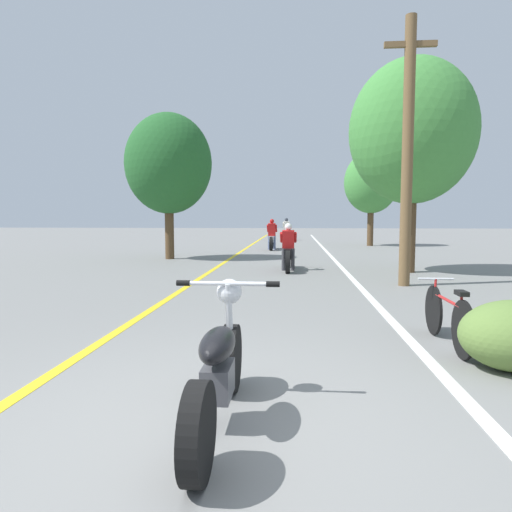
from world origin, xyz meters
TOP-DOWN VIEW (x-y plane):
  - ground_plane at (0.00, 0.00)m, footprint 120.00×120.00m
  - lane_stripe_center at (-1.70, 12.03)m, footprint 0.14×48.00m
  - lane_stripe_edge at (2.05, 12.03)m, footprint 0.14×48.00m
  - utility_pole at (3.06, 7.12)m, footprint 1.10×0.24m
  - roadside_tree_right_near at (3.77, 9.64)m, footprint 3.37×3.03m
  - roadside_tree_right_far at (4.63, 21.39)m, footprint 2.82×2.54m
  - roadside_tree_left at (-3.87, 13.05)m, footprint 3.11×2.80m
  - motorcycle_foreground at (0.09, 0.08)m, footprint 0.85×1.96m
  - motorcycle_rider_lead at (0.46, 9.84)m, footprint 0.50×2.06m
  - motorcycle_rider_mid at (-0.42, 18.16)m, footprint 0.50×2.04m
  - motorcycle_rider_far at (0.11, 26.75)m, footprint 0.50×2.17m
  - bicycle_parked at (2.42, 2.32)m, footprint 0.44×1.67m

SIDE VIEW (x-z plane):
  - ground_plane at x=0.00m, z-range 0.00..0.00m
  - lane_stripe_center at x=-1.70m, z-range 0.00..0.01m
  - lane_stripe_edge at x=2.05m, z-range 0.00..0.01m
  - bicycle_parked at x=2.42m, z-range -0.03..0.72m
  - motorcycle_foreground at x=0.09m, z-range -0.07..0.92m
  - motorcycle_rider_lead at x=0.46m, z-range -0.16..1.18m
  - motorcycle_rider_mid at x=-0.42m, z-range -0.18..1.25m
  - motorcycle_rider_far at x=0.11m, z-range -0.18..1.28m
  - utility_pole at x=3.06m, z-range 0.09..5.85m
  - roadside_tree_right_far at x=4.63m, z-range 0.83..5.79m
  - roadside_tree_left at x=-3.87m, z-range 0.80..6.01m
  - roadside_tree_right_near at x=3.77m, z-range 0.92..6.66m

